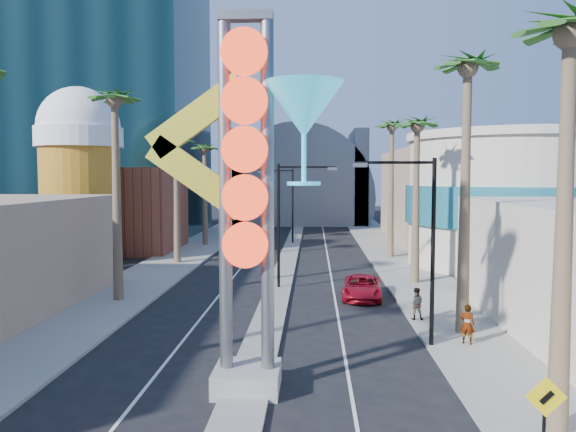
{
  "coord_description": "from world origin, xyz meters",
  "views": [
    {
      "loc": [
        2.23,
        -15.43,
        7.25
      ],
      "look_at": [
        0.59,
        20.2,
        4.69
      ],
      "focal_mm": 35.0,
      "sensor_mm": 36.0,
      "label": 1
    }
  ],
  "objects_px": {
    "red_pickup": "(362,287)",
    "pedestrian_b": "(416,304)",
    "neon_sign": "(271,174)",
    "pedestrian_a": "(467,324)"
  },
  "relations": [
    {
      "from": "red_pickup",
      "to": "pedestrian_b",
      "type": "bearing_deg",
      "value": -62.15
    },
    {
      "from": "neon_sign",
      "to": "pedestrian_a",
      "type": "bearing_deg",
      "value": 33.48
    },
    {
      "from": "neon_sign",
      "to": "pedestrian_a",
      "type": "height_order",
      "value": "neon_sign"
    },
    {
      "from": "red_pickup",
      "to": "neon_sign",
      "type": "bearing_deg",
      "value": -100.89
    },
    {
      "from": "neon_sign",
      "to": "red_pickup",
      "type": "relative_size",
      "value": 2.58
    },
    {
      "from": "neon_sign",
      "to": "red_pickup",
      "type": "distance_m",
      "value": 16.54
    },
    {
      "from": "pedestrian_a",
      "to": "pedestrian_b",
      "type": "bearing_deg",
      "value": -45.79
    },
    {
      "from": "red_pickup",
      "to": "pedestrian_a",
      "type": "bearing_deg",
      "value": -63.14
    },
    {
      "from": "neon_sign",
      "to": "pedestrian_a",
      "type": "xyz_separation_m",
      "value": [
        7.92,
        5.24,
        -6.31
      ]
    },
    {
      "from": "red_pickup",
      "to": "pedestrian_a",
      "type": "distance_m",
      "value": 9.97
    }
  ]
}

